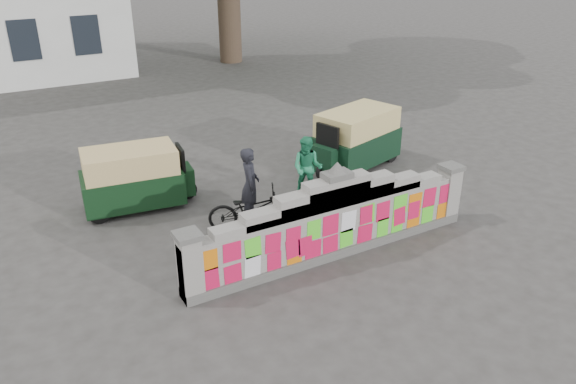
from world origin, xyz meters
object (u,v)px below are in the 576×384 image
Objects in this scene: pedestrian at (307,168)px; rickshaw_right at (355,138)px; rickshaw_left at (135,177)px; cyclist_bike at (251,209)px; cyclist_rider at (250,195)px.

rickshaw_right is at bearing 70.85° from pedestrian.
pedestrian reaches higher than rickshaw_left.
cyclist_bike is 2.10m from pedestrian.
rickshaw_left is (-1.83, 2.34, -0.07)m from cyclist_rider.
rickshaw_right is (4.11, 1.86, 0.33)m from cyclist_bike.
cyclist_bike is 0.69× the size of rickshaw_left.
pedestrian is 0.57× the size of rickshaw_left.
cyclist_rider is 2.08m from pedestrian.
cyclist_rider is 4.51m from rickshaw_right.
cyclist_bike is at bearing -3.37° from cyclist_rider.
cyclist_bike is at bearing -44.85° from rickshaw_left.
pedestrian is (1.92, 0.80, 0.29)m from cyclist_bike.
cyclist_rider is 0.61× the size of rickshaw_left.
rickshaw_right is at bearing -42.44° from cyclist_bike.
rickshaw_left is 5.95m from rickshaw_right.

